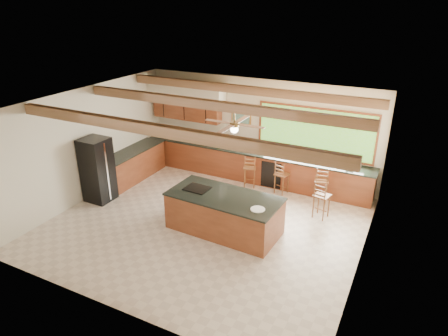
% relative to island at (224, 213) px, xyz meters
% --- Properties ---
extents(ground, '(7.20, 7.20, 0.00)m').
position_rel_island_xyz_m(ground, '(-0.51, 0.04, -0.46)').
color(ground, beige).
rests_on(ground, ground).
extents(room_shell, '(7.27, 6.54, 3.02)m').
position_rel_island_xyz_m(room_shell, '(-0.68, 0.69, 1.75)').
color(room_shell, beige).
rests_on(room_shell, ground).
extents(counter_run, '(7.12, 3.10, 1.24)m').
position_rel_island_xyz_m(counter_run, '(-1.33, 2.56, 0.01)').
color(counter_run, brown).
rests_on(counter_run, ground).
extents(island, '(2.68, 1.36, 0.93)m').
position_rel_island_xyz_m(island, '(0.00, 0.00, 0.00)').
color(island, brown).
rests_on(island, ground).
extents(refrigerator, '(0.70, 0.67, 1.75)m').
position_rel_island_xyz_m(refrigerator, '(-3.73, -0.11, 0.42)').
color(refrigerator, black).
rests_on(refrigerator, ground).
extents(bar_stool_a, '(0.45, 0.45, 0.99)m').
position_rel_island_xyz_m(bar_stool_a, '(-0.41, 2.43, 0.13)').
color(bar_stool_a, brown).
rests_on(bar_stool_a, ground).
extents(bar_stool_b, '(0.43, 0.43, 1.00)m').
position_rel_island_xyz_m(bar_stool_b, '(1.89, 1.58, 0.13)').
color(bar_stool_b, brown).
rests_on(bar_stool_b, ground).
extents(bar_stool_c, '(0.41, 0.41, 0.95)m').
position_rel_island_xyz_m(bar_stool_c, '(0.55, 2.43, 0.10)').
color(bar_stool_c, brown).
rests_on(bar_stool_c, ground).
extents(bar_stool_d, '(0.44, 0.44, 1.02)m').
position_rel_island_xyz_m(bar_stool_d, '(1.66, 2.43, 0.15)').
color(bar_stool_d, brown).
rests_on(bar_stool_d, ground).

